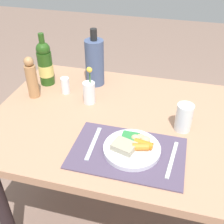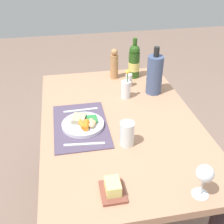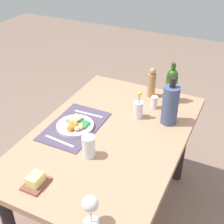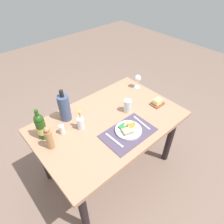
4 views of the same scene
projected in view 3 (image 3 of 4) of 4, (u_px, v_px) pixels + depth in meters
name	position (u px, v px, depth m)	size (l,w,h in m)	color
ground_plane	(109.00, 214.00, 2.23)	(8.00, 8.00, 0.00)	#806659
dining_table	(109.00, 147.00, 1.89)	(1.33, 0.87, 0.73)	tan
placemat	(75.00, 126.00, 1.90)	(0.45, 0.29, 0.01)	#4F425A
dinner_plate	(75.00, 125.00, 1.87)	(0.23, 0.23, 0.05)	silver
fork	(88.00, 114.00, 2.00)	(0.02, 0.20, 0.01)	silver
knife	(59.00, 141.00, 1.76)	(0.02, 0.20, 0.01)	silver
salt_shaker	(154.00, 102.00, 2.06)	(0.04, 0.04, 0.09)	white
wine_glass	(90.00, 205.00, 1.25)	(0.07, 0.07, 0.15)	white
butter_dish	(36.00, 181.00, 1.48)	(0.13, 0.10, 0.06)	brown
water_tumbler	(89.00, 148.00, 1.64)	(0.07, 0.07, 0.13)	silver
flower_vase	(138.00, 109.00, 1.95)	(0.06, 0.06, 0.19)	silver
wine_bottle	(171.00, 86.00, 2.09)	(0.08, 0.08, 0.29)	#264F17
cooler_bottle	(170.00, 105.00, 1.87)	(0.10, 0.10, 0.31)	#435378
pepper_mill	(152.00, 83.00, 2.16)	(0.06, 0.06, 0.22)	#AF7C4E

